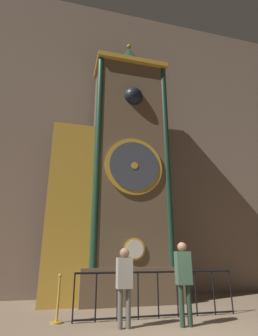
{
  "coord_description": "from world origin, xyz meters",
  "views": [
    {
      "loc": [
        -2.49,
        -4.69,
        1.48
      ],
      "look_at": [
        -0.17,
        4.45,
        4.6
      ],
      "focal_mm": 28.0,
      "sensor_mm": 36.0,
      "label": 1
    }
  ],
  "objects_px": {
    "clock_tower": "(118,174)",
    "visitor_far": "(184,274)",
    "stanchion_post": "(58,306)",
    "visitor_near": "(124,278)"
  },
  "relations": [
    {
      "from": "visitor_far",
      "to": "clock_tower",
      "type": "bearing_deg",
      "value": 109.64
    },
    {
      "from": "clock_tower",
      "to": "stanchion_post",
      "type": "height_order",
      "value": "clock_tower"
    },
    {
      "from": "visitor_far",
      "to": "stanchion_post",
      "type": "bearing_deg",
      "value": 163.42
    },
    {
      "from": "stanchion_post",
      "to": "visitor_near",
      "type": "bearing_deg",
      "value": -31.58
    },
    {
      "from": "visitor_far",
      "to": "visitor_near",
      "type": "bearing_deg",
      "value": 176.29
    },
    {
      "from": "visitor_far",
      "to": "stanchion_post",
      "type": "xyz_separation_m",
      "value": [
        -2.71,
        1.03,
        -0.72
      ]
    },
    {
      "from": "clock_tower",
      "to": "visitor_far",
      "type": "relative_size",
      "value": 5.95
    },
    {
      "from": "clock_tower",
      "to": "visitor_far",
      "type": "bearing_deg",
      "value": -74.64
    },
    {
      "from": "visitor_far",
      "to": "stanchion_post",
      "type": "relative_size",
      "value": 1.68
    },
    {
      "from": "visitor_near",
      "to": "visitor_far",
      "type": "xyz_separation_m",
      "value": [
        1.34,
        -0.19,
        0.08
      ]
    }
  ]
}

